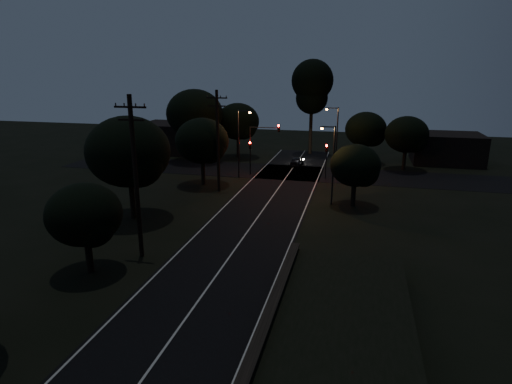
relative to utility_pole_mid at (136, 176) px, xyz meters
The scene contains 21 objects.
road_surface 18.13m from the utility_pole_mid, 69.58° to the left, with size 60.00×70.00×0.03m.
utility_pole_mid is the anchor object (origin of this frame).
utility_pole_far 17.00m from the utility_pole_mid, 90.00° to the left, with size 2.20×0.30×10.50m.
tree_left_b 4.09m from the utility_pole_mid, 120.71° to the right, with size 4.61×4.61×5.86m.
tree_left_c 8.07m from the utility_pole_mid, 121.80° to the left, with size 7.00×7.00×8.84m.
tree_left_d 19.04m from the utility_pole_mid, 96.92° to the left, with size 5.86×5.86×7.44m.
tree_far_nw 34.99m from the utility_pole_mid, 94.56° to the left, with size 6.19×6.19×7.84m.
tree_far_w 31.80m from the utility_pole_mid, 104.06° to the left, with size 7.77×7.77×9.90m.
tree_far_ne 38.07m from the utility_pole_mid, 66.47° to the left, with size 5.52×5.52×6.98m.
tree_far_e 37.77m from the utility_pole_mid, 57.66° to the left, with size 5.40×5.40×6.85m.
tree_right_a 20.65m from the utility_pole_mid, 46.46° to the left, with size 4.64×4.64×5.90m.
tall_pine 40.83m from the utility_pole_mid, 80.07° to the left, with size 6.13×6.13×13.92m.
building_left 39.72m from the utility_pole_mid, 110.73° to the left, with size 10.00×8.00×4.40m, color black.
building_right 46.19m from the utility_pole_mid, 55.62° to the left, with size 9.00×7.00×4.00m, color black.
signal_left 25.19m from the utility_pole_mid, 86.79° to the left, with size 0.28×0.35×4.10m.
signal_right 27.30m from the utility_pole_mid, 67.01° to the left, with size 0.28×0.35×4.10m.
signal_mast 25.22m from the utility_pole_mid, 82.96° to the left, with size 3.70×0.35×6.25m.
streetlight_a 23.04m from the utility_pole_mid, 88.27° to the left, with size 1.66×0.26×8.00m.
streetlight_b 31.15m from the utility_pole_mid, 68.70° to the left, with size 1.66×0.26×8.00m.
streetlight_c 19.15m from the utility_pole_mid, 51.74° to the left, with size 1.46×0.26×7.50m.
car 32.05m from the utility_pole_mid, 78.50° to the left, with size 1.38×3.43×1.17m, color black.
Camera 1 is at (8.15, -9.71, 12.53)m, focal length 30.00 mm.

